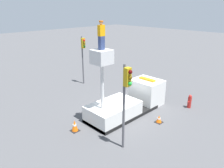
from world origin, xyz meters
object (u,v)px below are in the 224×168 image
traffic_light_pole (126,91)px  traffic_cone_rear (75,126)px  bucket_truck (128,101)px  fire_hydrant (190,101)px  traffic_cone_curbside (159,119)px  traffic_light_across (83,51)px  worker (101,35)px

traffic_light_pole → traffic_cone_rear: size_ratio=6.31×
bucket_truck → traffic_light_pole: size_ratio=1.36×
fire_hydrant → traffic_cone_curbside: (-3.78, 0.34, -0.29)m
bucket_truck → fire_hydrant: bearing=-35.2°
bucket_truck → fire_hydrant: size_ratio=6.12×
fire_hydrant → traffic_cone_curbside: 3.81m
traffic_light_pole → traffic_light_across: size_ratio=1.01×
traffic_cone_rear → traffic_cone_curbside: traffic_cone_rear is taller
bucket_truck → traffic_cone_rear: 4.62m
traffic_light_across → traffic_cone_rear: traffic_light_across is taller
traffic_light_across → traffic_light_pole: bearing=-116.0°
traffic_light_pole → traffic_light_across: (5.16, 10.57, -0.05)m
bucket_truck → traffic_cone_curbside: bearing=-81.5°
traffic_cone_rear → traffic_light_across: bearing=48.6°
bucket_truck → fire_hydrant: (4.17, -2.94, -0.37)m
fire_hydrant → traffic_cone_rear: bearing=157.7°
traffic_light_across → traffic_cone_curbside: (-1.23, -10.24, -3.26)m
worker → traffic_light_pole: size_ratio=0.35×
fire_hydrant → traffic_cone_rear: fire_hydrant is taller
traffic_light_pole → traffic_cone_rear: 4.90m
bucket_truck → traffic_cone_curbside: size_ratio=12.30×
fire_hydrant → traffic_cone_curbside: fire_hydrant is taller
traffic_light_pole → fire_hydrant: size_ratio=4.51×
traffic_light_pole → traffic_light_across: 11.77m
bucket_truck → worker: size_ratio=3.91×
traffic_cone_rear → traffic_cone_curbside: bearing=-33.3°
traffic_light_pole → traffic_light_across: traffic_light_pole is taller
bucket_truck → worker: (-2.63, 0.00, 5.22)m
worker → traffic_cone_curbside: worker is taller
worker → traffic_cone_curbside: 7.11m
bucket_truck → worker: bearing=180.0°
traffic_light_pole → fire_hydrant: 8.29m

